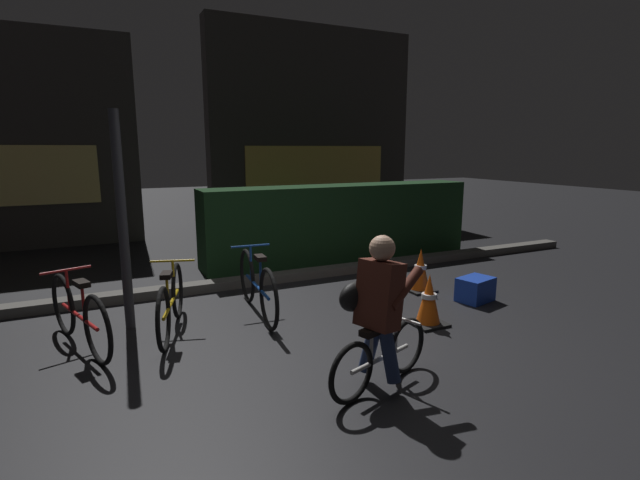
{
  "coord_description": "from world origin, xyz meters",
  "views": [
    {
      "loc": [
        -2.0,
        -3.97,
        1.89
      ],
      "look_at": [
        0.2,
        0.6,
        0.9
      ],
      "focal_mm": 26.4,
      "sensor_mm": 36.0,
      "label": 1
    }
  ],
  "objects_px": {
    "parked_bike_left_mid": "(79,315)",
    "parked_bike_center_right": "(257,285)",
    "traffic_cone_far": "(420,271)",
    "parked_bike_center_left": "(171,302)",
    "blue_crate": "(475,289)",
    "cyclist": "(377,312)",
    "traffic_cone_near": "(429,301)",
    "street_post": "(122,223)"
  },
  "relations": [
    {
      "from": "traffic_cone_far",
      "to": "parked_bike_center_left",
      "type": "bearing_deg",
      "value": -179.03
    },
    {
      "from": "parked_bike_left_mid",
      "to": "traffic_cone_near",
      "type": "xyz_separation_m",
      "value": [
        3.39,
        -0.95,
        -0.06
      ]
    },
    {
      "from": "traffic_cone_far",
      "to": "street_post",
      "type": "bearing_deg",
      "value": 175.95
    },
    {
      "from": "parked_bike_center_left",
      "to": "cyclist",
      "type": "distance_m",
      "value": 2.32
    },
    {
      "from": "parked_bike_left_mid",
      "to": "parked_bike_center_right",
      "type": "relative_size",
      "value": 0.92
    },
    {
      "from": "cyclist",
      "to": "blue_crate",
      "type": "bearing_deg",
      "value": 10.74
    },
    {
      "from": "parked_bike_left_mid",
      "to": "traffic_cone_far",
      "type": "bearing_deg",
      "value": -107.35
    },
    {
      "from": "parked_bike_left_mid",
      "to": "parked_bike_center_left",
      "type": "bearing_deg",
      "value": -106.15
    },
    {
      "from": "parked_bike_center_right",
      "to": "cyclist",
      "type": "relative_size",
      "value": 1.34
    },
    {
      "from": "blue_crate",
      "to": "parked_bike_center_right",
      "type": "bearing_deg",
      "value": 164.75
    },
    {
      "from": "traffic_cone_far",
      "to": "cyclist",
      "type": "distance_m",
      "value": 2.77
    },
    {
      "from": "parked_bike_center_left",
      "to": "blue_crate",
      "type": "xyz_separation_m",
      "value": [
        3.6,
        -0.59,
        -0.18
      ]
    },
    {
      "from": "traffic_cone_near",
      "to": "traffic_cone_far",
      "type": "bearing_deg",
      "value": 56.63
    },
    {
      "from": "cyclist",
      "to": "traffic_cone_far",
      "type": "bearing_deg",
      "value": 26.38
    },
    {
      "from": "street_post",
      "to": "traffic_cone_near",
      "type": "xyz_separation_m",
      "value": [
        2.93,
        -1.3,
        -0.86
      ]
    },
    {
      "from": "traffic_cone_far",
      "to": "cyclist",
      "type": "relative_size",
      "value": 0.47
    },
    {
      "from": "parked_bike_left_mid",
      "to": "parked_bike_center_left",
      "type": "distance_m",
      "value": 0.85
    },
    {
      "from": "traffic_cone_far",
      "to": "parked_bike_center_right",
      "type": "bearing_deg",
      "value": 178.17
    },
    {
      "from": "cyclist",
      "to": "parked_bike_left_mid",
      "type": "bearing_deg",
      "value": 120.14
    },
    {
      "from": "traffic_cone_near",
      "to": "street_post",
      "type": "bearing_deg",
      "value": 156.09
    },
    {
      "from": "parked_bike_left_mid",
      "to": "traffic_cone_near",
      "type": "relative_size",
      "value": 2.68
    },
    {
      "from": "parked_bike_center_right",
      "to": "cyclist",
      "type": "height_order",
      "value": "cyclist"
    },
    {
      "from": "blue_crate",
      "to": "traffic_cone_far",
      "type": "bearing_deg",
      "value": 119.68
    },
    {
      "from": "parked_bike_center_left",
      "to": "traffic_cone_far",
      "type": "bearing_deg",
      "value": -72.24
    },
    {
      "from": "blue_crate",
      "to": "cyclist",
      "type": "bearing_deg",
      "value": -150.33
    },
    {
      "from": "parked_bike_center_left",
      "to": "traffic_cone_far",
      "type": "height_order",
      "value": "parked_bike_center_left"
    },
    {
      "from": "parked_bike_center_right",
      "to": "blue_crate",
      "type": "xyz_separation_m",
      "value": [
        2.63,
        -0.72,
        -0.2
      ]
    },
    {
      "from": "parked_bike_left_mid",
      "to": "parked_bike_center_right",
      "type": "xyz_separation_m",
      "value": [
        1.82,
        0.16,
        0.01
      ]
    },
    {
      "from": "parked_bike_center_right",
      "to": "traffic_cone_far",
      "type": "xyz_separation_m",
      "value": [
        2.26,
        -0.07,
        -0.07
      ]
    },
    {
      "from": "parked_bike_left_mid",
      "to": "traffic_cone_far",
      "type": "relative_size",
      "value": 2.63
    },
    {
      "from": "cyclist",
      "to": "parked_bike_center_left",
      "type": "bearing_deg",
      "value": 105.44
    },
    {
      "from": "blue_crate",
      "to": "cyclist",
      "type": "distance_m",
      "value": 2.69
    },
    {
      "from": "street_post",
      "to": "traffic_cone_far",
      "type": "xyz_separation_m",
      "value": [
        3.62,
        -0.26,
        -0.86
      ]
    },
    {
      "from": "traffic_cone_near",
      "to": "parked_bike_left_mid",
      "type": "bearing_deg",
      "value": 164.32
    },
    {
      "from": "street_post",
      "to": "parked_bike_center_left",
      "type": "relative_size",
      "value": 1.52
    },
    {
      "from": "parked_bike_left_mid",
      "to": "cyclist",
      "type": "distance_m",
      "value": 2.86
    },
    {
      "from": "parked_bike_center_right",
      "to": "blue_crate",
      "type": "height_order",
      "value": "parked_bike_center_right"
    },
    {
      "from": "parked_bike_center_left",
      "to": "traffic_cone_near",
      "type": "bearing_deg",
      "value": -94.45
    },
    {
      "from": "traffic_cone_near",
      "to": "blue_crate",
      "type": "bearing_deg",
      "value": 20.78
    },
    {
      "from": "street_post",
      "to": "cyclist",
      "type": "height_order",
      "value": "street_post"
    },
    {
      "from": "parked_bike_left_mid",
      "to": "parked_bike_center_right",
      "type": "height_order",
      "value": "parked_bike_center_right"
    },
    {
      "from": "parked_bike_center_right",
      "to": "cyclist",
      "type": "distance_m",
      "value": 2.07
    }
  ]
}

